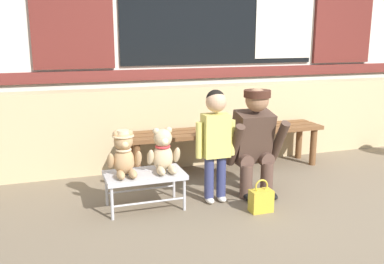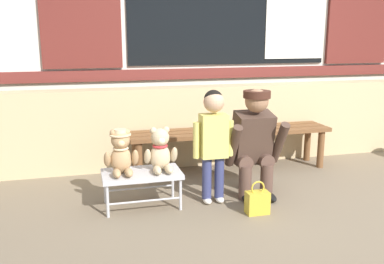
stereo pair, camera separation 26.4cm
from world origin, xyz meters
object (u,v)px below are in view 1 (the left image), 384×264
at_px(teddy_bear_with_hat, 124,154).
at_px(teddy_bear_plain, 163,152).
at_px(handbag_on_ground, 261,200).
at_px(small_display_bench, 145,177).
at_px(adult_crouching, 254,141).
at_px(child_standing, 216,134).
at_px(wooden_bench_long, 226,135).

xyz_separation_m(teddy_bear_with_hat, teddy_bear_plain, (0.32, -0.00, -0.01)).
distance_m(teddy_bear_plain, handbag_on_ground, 0.88).
height_order(small_display_bench, handbag_on_ground, small_display_bench).
xyz_separation_m(small_display_bench, adult_crouching, (0.99, 0.02, 0.21)).
bearing_deg(child_standing, handbag_on_ground, -49.66).
relative_size(wooden_bench_long, child_standing, 2.19).
relative_size(small_display_bench, handbag_on_ground, 2.35).
bearing_deg(small_display_bench, teddy_bear_plain, 0.51).
bearing_deg(small_display_bench, teddy_bear_with_hat, 179.23).
relative_size(teddy_bear_with_hat, handbag_on_ground, 1.34).
height_order(wooden_bench_long, small_display_bench, wooden_bench_long).
bearing_deg(handbag_on_ground, wooden_bench_long, 81.67).
bearing_deg(teddy_bear_with_hat, small_display_bench, -0.77).
relative_size(small_display_bench, child_standing, 0.67).
bearing_deg(handbag_on_ground, small_display_bench, 156.67).
height_order(wooden_bench_long, teddy_bear_plain, teddy_bear_plain).
bearing_deg(handbag_on_ground, teddy_bear_plain, 152.03).
height_order(teddy_bear_with_hat, handbag_on_ground, teddy_bear_with_hat).
bearing_deg(adult_crouching, handbag_on_ground, -107.77).
relative_size(wooden_bench_long, adult_crouching, 2.21).
distance_m(adult_crouching, handbag_on_ground, 0.57).
xyz_separation_m(wooden_bench_long, small_display_bench, (-1.03, -0.73, -0.11)).
distance_m(small_display_bench, adult_crouching, 1.01).
xyz_separation_m(wooden_bench_long, handbag_on_ground, (-0.16, -1.10, -0.28)).
xyz_separation_m(teddy_bear_plain, adult_crouching, (0.83, 0.02, 0.02)).
height_order(teddy_bear_plain, child_standing, child_standing).
bearing_deg(teddy_bear_with_hat, teddy_bear_plain, -0.13).
bearing_deg(adult_crouching, wooden_bench_long, 87.21).
xyz_separation_m(wooden_bench_long, teddy_bear_with_hat, (-1.19, -0.72, 0.10)).
height_order(small_display_bench, child_standing, child_standing).
height_order(adult_crouching, handbag_on_ground, adult_crouching).
relative_size(child_standing, adult_crouching, 1.01).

